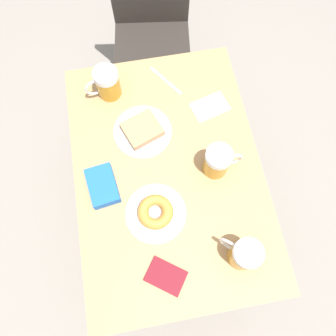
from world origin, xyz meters
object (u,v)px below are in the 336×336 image
object	(u,v)px
plate_with_cake	(142,130)
chair	(151,16)
napkin_folded	(210,107)
fork	(166,81)
plate_with_donut	(156,212)
blue_pouch	(103,186)
beer_mug_left	(218,161)
passport_near_edge	(166,276)
beer_mug_center	(244,254)
beer_mug_right	(107,83)

from	to	relation	value
plate_with_cake	chair	bearing A→B (deg)	78.73
napkin_folded	fork	world-z (taller)	same
plate_with_donut	blue_pouch	bearing A→B (deg)	142.89
beer_mug_left	fork	xyz separation A→B (m)	(-0.11, 0.41, -0.06)
plate_with_cake	fork	xyz separation A→B (m)	(0.13, 0.22, -0.01)
beer_mug_left	blue_pouch	world-z (taller)	beer_mug_left
plate_with_cake	passport_near_edge	distance (m)	0.54
passport_near_edge	fork	bearing A→B (deg)	79.80
chair	plate_with_cake	bearing A→B (deg)	-92.99
beer_mug_center	napkin_folded	xyz separation A→B (m)	(0.03, 0.58, -0.06)
napkin_folded	fork	xyz separation A→B (m)	(-0.15, 0.15, -0.00)
fork	napkin_folded	bearing A→B (deg)	-45.27
fork	beer_mug_left	bearing A→B (deg)	-74.36
beer_mug_center	passport_near_edge	world-z (taller)	beer_mug_center
plate_with_cake	beer_mug_right	xyz separation A→B (m)	(-0.10, 0.20, 0.05)
napkin_folded	passport_near_edge	size ratio (longest dim) A/B	1.05
beer_mug_right	blue_pouch	xyz separation A→B (m)	(-0.07, -0.40, -0.04)
napkin_folded	beer_mug_right	bearing A→B (deg)	160.22
plate_with_cake	napkin_folded	world-z (taller)	plate_with_cake
chair	blue_pouch	size ratio (longest dim) A/B	5.92
chair	napkin_folded	distance (m)	0.69
chair	napkin_folded	size ratio (longest dim) A/B	5.80
napkin_folded	blue_pouch	distance (m)	0.53
beer_mug_left	blue_pouch	distance (m)	0.42
plate_with_cake	beer_mug_right	distance (m)	0.23
chair	beer_mug_left	size ratio (longest dim) A/B	6.66
plate_with_cake	napkin_folded	bearing A→B (deg)	12.38
chair	plate_with_donut	distance (m)	1.07
plate_with_donut	fork	world-z (taller)	plate_with_donut
chair	beer_mug_right	bearing A→B (deg)	-107.18
chair	blue_pouch	world-z (taller)	chair
passport_near_edge	beer_mug_left	bearing A→B (deg)	54.05
plate_with_cake	beer_mug_right	world-z (taller)	beer_mug_right
fork	plate_with_cake	bearing A→B (deg)	-121.10
napkin_folded	beer_mug_center	bearing A→B (deg)	-92.89
beer_mug_center	napkin_folded	bearing A→B (deg)	87.11
beer_mug_center	blue_pouch	distance (m)	0.54
beer_mug_left	napkin_folded	world-z (taller)	beer_mug_left
beer_mug_center	fork	size ratio (longest dim) A/B	0.85
plate_with_cake	napkin_folded	xyz separation A→B (m)	(0.28, 0.06, -0.01)
plate_with_cake	napkin_folded	distance (m)	0.29
beer_mug_left	beer_mug_center	distance (m)	0.33
beer_mug_left	beer_mug_center	world-z (taller)	same
chair	beer_mug_left	distance (m)	0.95
plate_with_cake	beer_mug_right	size ratio (longest dim) A/B	1.62
passport_near_edge	beer_mug_center	bearing A→B (deg)	4.22
plate_with_cake	fork	size ratio (longest dim) A/B	1.46
plate_with_donut	fork	xyz separation A→B (m)	(0.13, 0.54, -0.02)
beer_mug_left	plate_with_cake	bearing A→B (deg)	141.56
beer_mug_left	blue_pouch	size ratio (longest dim) A/B	0.89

